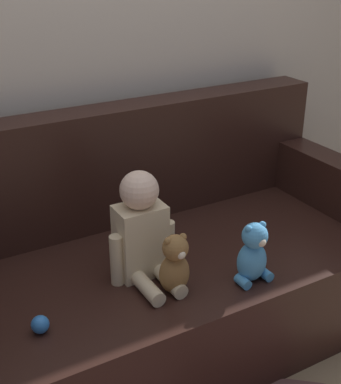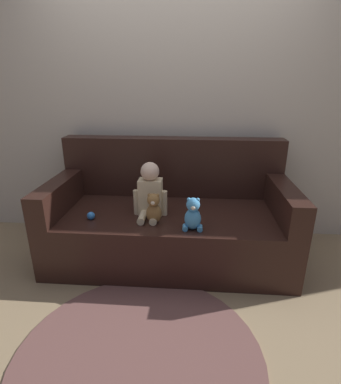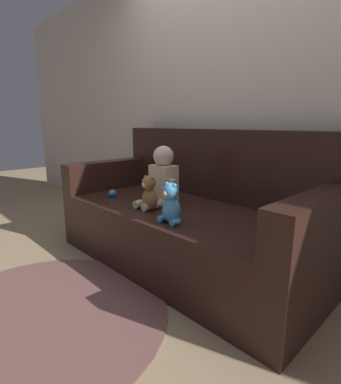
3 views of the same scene
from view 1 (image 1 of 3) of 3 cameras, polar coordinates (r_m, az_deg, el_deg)
ground_plane at (r=2.58m, az=-0.65°, el=-15.25°), size 12.00×12.00×0.00m
wall_back at (r=2.51m, az=-7.39°, el=16.35°), size 8.00×0.05×2.60m
couch at (r=2.43m, az=-1.48°, el=-8.20°), size 2.05×0.96×1.02m
person_baby at (r=2.08m, az=-3.04°, el=-4.37°), size 0.28×0.31×0.44m
teddy_bear_brown at (r=2.02m, az=0.46°, el=-7.74°), size 0.12×0.11×0.25m
plush_toy_side at (r=2.11m, az=8.79°, el=-6.56°), size 0.15×0.12×0.26m
toy_ball at (r=1.93m, az=-13.73°, el=-13.56°), size 0.06×0.06×0.06m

